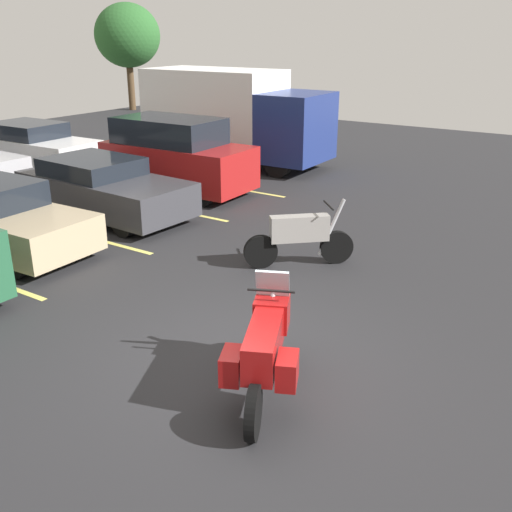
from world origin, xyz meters
The scene contains 8 objects.
ground centered at (0.00, 0.00, -0.05)m, with size 44.00×44.00×0.10m, color #262628.
motorcycle_touring centered at (-0.45, -0.73, 0.65)m, with size 2.15×1.26×1.39m.
motorcycle_second centered at (3.54, 1.03, 0.59)m, with size 1.57×1.66×1.30m.
car_charcoal centered at (3.77, 6.70, 0.69)m, with size 2.15×4.67×1.39m.
car_red centered at (6.51, 6.71, 1.02)m, with size 2.01×4.27×2.06m.
car_far_white centered at (6.32, 12.71, 0.72)m, with size 1.98×4.45×1.46m.
box_truck centered at (10.53, 7.65, 1.62)m, with size 2.50×6.43×3.08m.
tree_center_left centered at (19.13, 20.94, 3.99)m, with size 3.58×3.58×5.72m.
Camera 1 is at (-5.86, -4.19, 4.31)m, focal length 41.45 mm.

